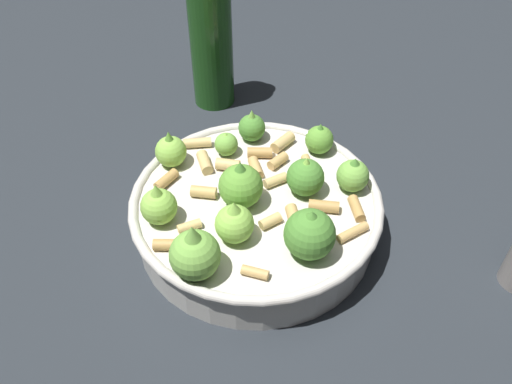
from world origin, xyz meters
TOP-DOWN VIEW (x-y plane):
  - ground_plane at (0.00, 0.00)m, footprint 2.40×2.40m
  - cooking_pan at (-0.00, 0.00)m, footprint 0.26×0.26m
  - olive_oil_bottle at (0.21, -0.15)m, footprint 0.06×0.06m

SIDE VIEW (x-z plane):
  - ground_plane at x=0.00m, z-range 0.00..0.00m
  - cooking_pan at x=0.00m, z-range -0.02..0.09m
  - olive_oil_bottle at x=0.21m, z-range -0.02..0.20m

